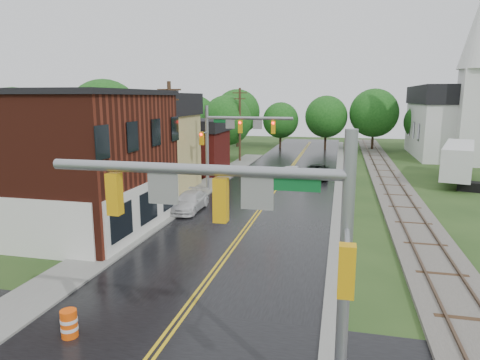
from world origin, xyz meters
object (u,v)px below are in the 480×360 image
(tree_left_c, at_px, (173,126))
(construction_barrel, at_px, (69,324))
(tree_left_b, at_px, (106,119))
(utility_pole_b, at_px, (171,141))
(tree_left_e, at_px, (228,122))
(sedan_silver, at_px, (291,173))
(utility_pole_c, at_px, (240,123))
(pickup_white, at_px, (189,202))
(suv_dark, at_px, (317,172))
(traffic_signal_far, at_px, (232,133))
(semi_trailer, at_px, (458,159))
(traffic_signal_near, at_px, (252,224))
(church, at_px, (458,113))
(brick_building, at_px, (40,159))
(tree_left_a, at_px, (17,132))

(tree_left_c, height_order, construction_barrel, tree_left_c)
(tree_left_b, distance_m, tree_left_c, 9.03)
(utility_pole_b, distance_m, tree_left_e, 23.99)
(sedan_silver, bearing_deg, utility_pole_b, -115.39)
(utility_pole_b, bearing_deg, utility_pole_c, 90.00)
(tree_left_e, bearing_deg, pickup_white, -81.05)
(suv_dark, xyz_separation_m, sedan_silver, (-2.41, -0.88, -0.06))
(traffic_signal_far, height_order, semi_trailer, traffic_signal_far)
(traffic_signal_far, bearing_deg, traffic_signal_near, -74.48)
(church, xyz_separation_m, semi_trailer, (-3.83, -17.75, -3.68))
(utility_pole_b, relative_size, semi_trailer, 0.79)
(semi_trailer, bearing_deg, sedan_silver, -171.89)
(brick_building, height_order, tree_left_a, tree_left_a)
(tree_left_a, relative_size, suv_dark, 1.81)
(tree_left_e, relative_size, pickup_white, 1.83)
(traffic_signal_near, bearing_deg, tree_left_a, 139.53)
(traffic_signal_near, xyz_separation_m, utility_pole_b, (-10.27, 20.00, -0.25))
(church, xyz_separation_m, suv_dark, (-16.79, -19.06, -5.17))
(utility_pole_b, xyz_separation_m, tree_left_b, (-11.05, 9.90, 1.00))
(church, bearing_deg, suv_dark, -131.37)
(tree_left_b, bearing_deg, tree_left_e, 57.26)
(tree_left_e, bearing_deg, traffic_signal_far, -74.11)
(tree_left_c, relative_size, construction_barrel, 7.95)
(tree_left_b, relative_size, construction_barrel, 10.07)
(utility_pole_c, relative_size, tree_left_c, 1.18)
(pickup_white, bearing_deg, sedan_silver, 68.06)
(tree_left_c, distance_m, semi_trailer, 30.37)
(utility_pole_b, relative_size, suv_dark, 1.88)
(brick_building, height_order, church, church)
(traffic_signal_near, relative_size, tree_left_a, 0.85)
(church, xyz_separation_m, tree_left_c, (-33.85, -13.84, -1.32))
(traffic_signal_near, xyz_separation_m, sedan_silver, (-2.67, 31.80, -4.36))
(brick_building, bearing_deg, tree_left_b, 107.61)
(brick_building, relative_size, semi_trailer, 1.26)
(suv_dark, distance_m, sedan_silver, 2.57)
(brick_building, xyz_separation_m, traffic_signal_far, (9.01, 12.00, 0.82))
(church, height_order, pickup_white, church)
(suv_dark, bearing_deg, semi_trailer, 5.58)
(traffic_signal_far, distance_m, construction_barrel, 23.44)
(tree_left_c, relative_size, suv_dark, 1.59)
(utility_pole_b, distance_m, tree_left_b, 14.87)
(traffic_signal_near, height_order, tree_left_e, tree_left_e)
(utility_pole_c, relative_size, pickup_white, 2.02)
(brick_building, xyz_separation_m, pickup_white, (7.68, 5.21, -3.50))
(utility_pole_b, relative_size, sedan_silver, 2.46)
(brick_building, bearing_deg, traffic_signal_near, -39.17)
(tree_left_a, distance_m, construction_barrel, 24.94)
(utility_pole_b, bearing_deg, traffic_signal_far, 56.32)
(tree_left_a, distance_m, tree_left_b, 10.22)
(church, height_order, utility_pole_b, church)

